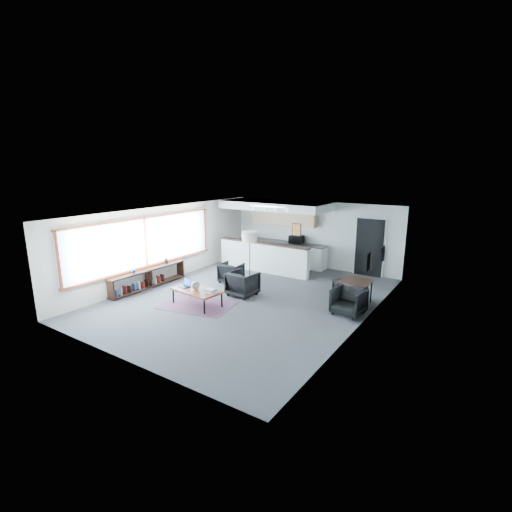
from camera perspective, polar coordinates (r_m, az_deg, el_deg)
The scene contains 21 objects.
room at distance 11.03m, azimuth -1.25°, elevation -0.09°, with size 7.02×9.02×2.62m.
window at distance 12.66m, azimuth -16.64°, elevation 1.84°, with size 0.10×5.95×1.66m.
console at distance 12.72m, azimuth -16.33°, elevation -3.34°, with size 0.35×3.00×0.80m.
kitchenette at distance 14.71m, azimuth 3.17°, elevation 3.67°, with size 4.20×1.96×2.60m.
doorway at distance 14.05m, azimuth 17.06°, elevation 1.35°, with size 1.10×0.12×2.15m.
track_light at distance 12.96m, azimuth 2.16°, elevation 7.47°, with size 1.60×0.07×0.15m.
wall_art_lower at distance 9.86m, azimuth 16.93°, elevation -0.85°, with size 0.03×0.38×0.48m.
wall_art_upper at distance 11.09m, azimuth 18.88°, elevation 0.31°, with size 0.03×0.34×0.44m.
kilim_rug at distance 10.96m, azimuth -9.01°, elevation -7.45°, with size 2.26×1.77×0.01m.
coffee_table at distance 10.81m, azimuth -9.09°, elevation -5.31°, with size 1.53×0.94×0.47m.
laptop at distance 11.10m, azimuth -10.76°, elevation -4.31°, with size 0.37×0.32×0.24m.
ceramic_pot at distance 10.79m, azimuth -9.29°, elevation -4.47°, with size 0.25×0.25×0.25m.
book_stack at distance 10.53m, azimuth -7.00°, elevation -5.30°, with size 0.32×0.26×0.10m.
coaster at distance 10.55m, azimuth -9.40°, elevation -5.58°, with size 0.10×0.10×0.01m.
armchair_left at distance 12.86m, azimuth -3.83°, elevation -2.41°, with size 0.72×0.67×0.74m, color black.
armchair_right at distance 11.51m, azimuth -2.07°, elevation -4.08°, with size 0.81×0.76×0.83m, color black.
floor_lamp at distance 12.60m, azimuth -1.00°, elevation 2.75°, with size 0.67×0.67×1.77m.
dining_table at distance 11.07m, azimuth 14.99°, elevation -4.02°, with size 0.85×0.85×0.71m.
dining_chair_near at distance 10.39m, azimuth 14.06°, elevation -6.91°, with size 0.67×0.63×0.69m, color black.
dining_chair_far at distance 11.29m, azimuth 14.22°, elevation -5.37°, with size 0.62×0.58×0.64m, color black.
microwave at distance 14.83m, azimuth 6.23°, elevation 2.67°, with size 0.56×0.31×0.38m, color black.
Camera 1 is at (6.12, -8.80, 3.91)m, focal length 26.00 mm.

